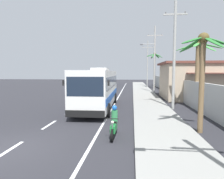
# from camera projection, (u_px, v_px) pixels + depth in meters

# --- Properties ---
(ground_plane) EXTENTS (160.00, 160.00, 0.00)m
(ground_plane) POSITION_uv_depth(u_px,v_px,m) (10.00, 150.00, 8.20)
(ground_plane) COLOR #28282D
(sidewalk_kerb) EXTENTS (3.20, 90.00, 0.14)m
(sidewalk_kerb) POSITION_uv_depth(u_px,v_px,m) (152.00, 108.00, 17.41)
(sidewalk_kerb) COLOR gray
(sidewalk_kerb) RESTS_ON ground
(lane_markings) EXTENTS (3.42, 71.00, 0.01)m
(lane_markings) POSITION_uv_depth(u_px,v_px,m) (106.00, 101.00, 22.45)
(lane_markings) COLOR white
(lane_markings) RESTS_ON ground
(boundary_wall) EXTENTS (0.24, 60.00, 2.42)m
(boundary_wall) POSITION_uv_depth(u_px,v_px,m) (184.00, 91.00, 20.88)
(boundary_wall) COLOR #B2B2AD
(boundary_wall) RESTS_ON ground
(coach_bus_foreground) EXTENTS (3.10, 10.61, 3.65)m
(coach_bus_foreground) POSITION_uv_depth(u_px,v_px,m) (98.00, 87.00, 17.62)
(coach_bus_foreground) COLOR silver
(coach_bus_foreground) RESTS_ON ground
(coach_bus_far_lane) EXTENTS (3.50, 10.95, 3.89)m
(coach_bus_far_lane) POSITION_uv_depth(u_px,v_px,m) (105.00, 77.00, 49.11)
(coach_bus_far_lane) COLOR #2366A8
(coach_bus_far_lane) RESTS_ON ground
(motorcycle_beside_bus) EXTENTS (0.56, 1.96, 1.57)m
(motorcycle_beside_bus) POSITION_uv_depth(u_px,v_px,m) (114.00, 124.00, 9.82)
(motorcycle_beside_bus) COLOR black
(motorcycle_beside_bus) RESTS_ON ground
(utility_pole_mid) EXTENTS (1.99, 0.24, 9.23)m
(utility_pole_mid) POSITION_uv_depth(u_px,v_px,m) (174.00, 54.00, 16.87)
(utility_pole_mid) COLOR #9E9E99
(utility_pole_mid) RESTS_ON ground
(utility_pole_far) EXTENTS (3.48, 0.24, 10.33)m
(utility_pole_far) POSITION_uv_depth(u_px,v_px,m) (154.00, 58.00, 30.49)
(utility_pole_far) COLOR #9E9E99
(utility_pole_far) RESTS_ON ground
(utility_pole_distant) EXTENTS (2.58, 0.24, 10.28)m
(utility_pole_distant) POSITION_uv_depth(u_px,v_px,m) (147.00, 63.00, 44.15)
(utility_pole_distant) COLOR #9E9E99
(utility_pole_distant) RESTS_ON ground
(palm_nearest) EXTENTS (3.26, 3.13, 7.15)m
(palm_nearest) POSITION_uv_depth(u_px,v_px,m) (154.00, 63.00, 39.26)
(palm_nearest) COLOR brown
(palm_nearest) RESTS_ON ground
(palm_second) EXTENTS (3.84, 3.58, 5.97)m
(palm_second) POSITION_uv_depth(u_px,v_px,m) (197.00, 62.00, 17.01)
(palm_second) COLOR brown
(palm_second) RESTS_ON ground
(palm_third) EXTENTS (2.68, 2.58, 5.27)m
(palm_third) POSITION_uv_depth(u_px,v_px,m) (203.00, 61.00, 10.22)
(palm_third) COLOR brown
(palm_third) RESTS_ON ground
(roadside_building) EXTENTS (12.31, 8.09, 4.43)m
(roadside_building) POSITION_uv_depth(u_px,v_px,m) (212.00, 81.00, 23.78)
(roadside_building) COLOR tan
(roadside_building) RESTS_ON ground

